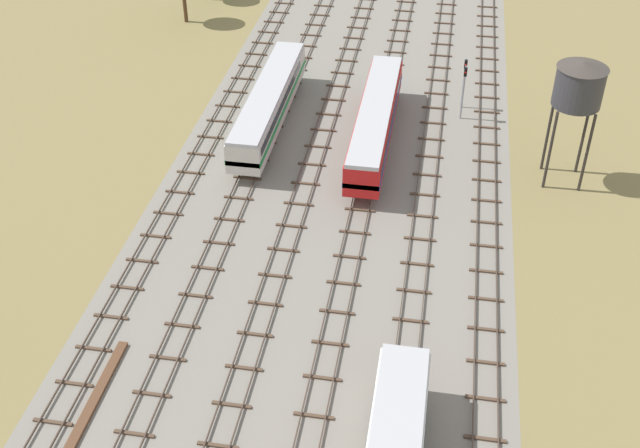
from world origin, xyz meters
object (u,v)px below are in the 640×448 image
Objects in this scene: diesel_railcar_centre_near at (375,120)px; signal_post_near at (464,77)px; signal_post_nearest at (464,86)px; diesel_railcar_left_mid at (269,103)px; water_tower at (579,85)px.

diesel_railcar_centre_near is 11.36m from signal_post_near.
signal_post_nearest is at bearing -90.00° from signal_post_near.
diesel_railcar_centre_near is at bearing -139.47° from signal_post_nearest.
signal_post_near is (0.00, 2.23, -0.16)m from signal_post_nearest.
diesel_railcar_centre_near and diesel_railcar_left_mid have the same top height.
water_tower is 1.99× the size of signal_post_nearest.
water_tower reaches higher than diesel_railcar_centre_near.
signal_post_nearest is 1.05× the size of signal_post_near.
signal_post_near is (17.31, 6.93, 0.64)m from diesel_railcar_left_mid.
signal_post_nearest reaches higher than diesel_railcar_left_mid.
water_tower is at bearing -46.87° from signal_post_nearest.
signal_post_near is (-8.52, 11.32, -5.46)m from water_tower.
signal_post_near reaches higher than diesel_railcar_centre_near.
diesel_railcar_centre_near is 3.83× the size of signal_post_nearest.
diesel_railcar_centre_near is 17.28m from water_tower.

